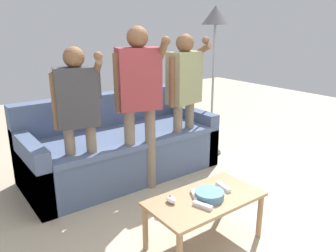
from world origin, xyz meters
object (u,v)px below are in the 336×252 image
snack_bowl (210,195)px  floor_lamp (215,27)px  game_remote_wand_near (223,187)px  game_remote_wand_spare (203,206)px  coffee_table (205,204)px  game_remote_nunchuk (171,200)px  player_center (139,91)px  player_right (184,88)px  couch (120,147)px  player_left (78,109)px  game_remote_wand_far (195,195)px

snack_bowl → floor_lamp: floor_lamp is taller
game_remote_wand_near → game_remote_wand_spare: size_ratio=1.09×
coffee_table → game_remote_nunchuk: size_ratio=10.01×
coffee_table → floor_lamp: bearing=44.9°
player_center → player_right: 0.64m
player_right → game_remote_wand_near: size_ratio=9.22×
player_center → game_remote_nunchuk: bearing=-109.7°
game_remote_nunchuk → player_right: bearing=47.1°
player_right → floor_lamp: bearing=18.8°
snack_bowl → player_center: (0.08, 1.08, 0.60)m
couch → player_left: 0.94m
game_remote_wand_near → game_remote_wand_spare: same height
player_left → game_remote_wand_far: size_ratio=9.17×
player_center → player_right: bearing=7.6°
player_left → player_right: (1.21, 0.00, 0.05)m
floor_lamp → snack_bowl: bearing=-134.2°
coffee_table → floor_lamp: floor_lamp is taller
player_left → game_remote_wand_near: (0.70, -1.12, -0.51)m
player_left → game_remote_wand_spare: bearing=-72.9°
game_remote_wand_far → player_right: bearing=54.4°
game_remote_nunchuk → player_center: 1.19m
couch → game_remote_nunchuk: couch is taller
game_remote_nunchuk → floor_lamp: floor_lamp is taller
snack_bowl → player_center: 1.24m
player_center → game_remote_wand_far: 1.18m
player_left → game_remote_wand_near: player_left is taller
player_left → game_remote_wand_near: size_ratio=8.73×
game_remote_wand_far → game_remote_wand_spare: bearing=-110.9°
game_remote_nunchuk → game_remote_wand_near: 0.47m
player_right → game_remote_wand_near: player_right is taller
couch → player_center: size_ratio=1.29×
floor_lamp → player_right: 0.92m
player_center → coffee_table: bearing=-95.0°
player_center → game_remote_wand_spare: (-0.20, -1.15, -0.62)m
game_remote_wand_spare → player_left: bearing=107.1°
game_remote_wand_near → game_remote_wand_spare: 0.34m
coffee_table → player_left: (-0.49, 1.14, 0.58)m
coffee_table → player_center: (0.09, 1.05, 0.69)m
floor_lamp → player_center: bearing=-166.6°
game_remote_wand_far → game_remote_wand_spare: size_ratio=1.04×
couch → snack_bowl: bearing=-93.5°
game_remote_nunchuk → player_right: player_right is taller
player_left → game_remote_nunchuk: bearing=-77.1°
coffee_table → game_remote_wand_far: size_ratio=5.52×
player_left → player_center: size_ratio=0.90×
coffee_table → player_left: player_left is taller
couch → game_remote_wand_spare: 1.64m
game_remote_wand_far → game_remote_nunchuk: bearing=168.3°
coffee_table → player_center: size_ratio=0.54×
snack_bowl → game_remote_wand_spare: (-0.13, -0.06, -0.01)m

